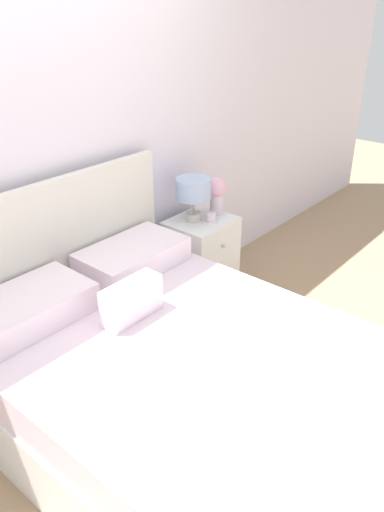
# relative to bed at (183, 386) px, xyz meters

# --- Properties ---
(ground_plane) EXTENTS (12.00, 12.00, 0.00)m
(ground_plane) POSITION_rel_bed_xyz_m (0.00, 0.93, -0.30)
(ground_plane) COLOR tan
(wall_back) EXTENTS (8.00, 0.06, 2.60)m
(wall_back) POSITION_rel_bed_xyz_m (0.00, 1.00, 1.00)
(wall_back) COLOR white
(wall_back) RESTS_ON ground_plane
(bed) EXTENTS (1.46, 2.01, 1.11)m
(bed) POSITION_rel_bed_xyz_m (0.00, 0.00, 0.00)
(bed) COLOR white
(bed) RESTS_ON ground_plane
(nightstand) EXTENTS (0.43, 0.38, 0.61)m
(nightstand) POSITION_rel_bed_xyz_m (1.02, 0.73, 0.01)
(nightstand) COLOR white
(nightstand) RESTS_ON ground_plane
(table_lamp) EXTENTS (0.23, 0.23, 0.29)m
(table_lamp) POSITION_rel_bed_xyz_m (0.98, 0.77, 0.52)
(table_lamp) COLOR beige
(table_lamp) RESTS_ON nightstand
(flower_vase) EXTENTS (0.13, 0.13, 0.25)m
(flower_vase) POSITION_rel_bed_xyz_m (1.17, 0.72, 0.46)
(flower_vase) COLOR silver
(flower_vase) RESTS_ON nightstand
(teacup) EXTENTS (0.10, 0.10, 0.06)m
(teacup) POSITION_rel_bed_xyz_m (1.04, 0.67, 0.34)
(teacup) COLOR white
(teacup) RESTS_ON nightstand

